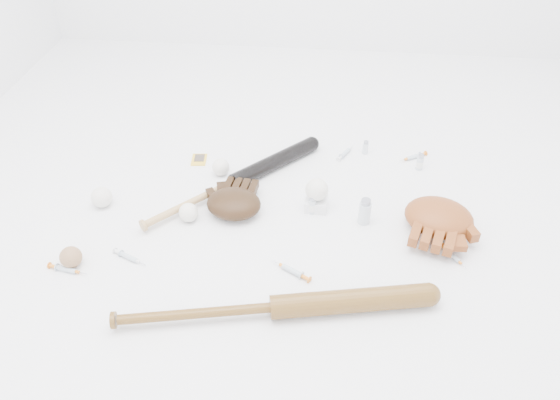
# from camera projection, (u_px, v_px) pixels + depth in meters

# --- Properties ---
(bat_dark) EXTENTS (0.64, 0.66, 0.06)m
(bat_dark) POSITION_uv_depth(u_px,v_px,m) (235.00, 181.00, 2.10)
(bat_dark) COLOR black
(bat_dark) RESTS_ON ground
(bat_wood) EXTENTS (0.99, 0.28, 0.07)m
(bat_wood) POSITION_uv_depth(u_px,v_px,m) (274.00, 307.00, 1.61)
(bat_wood) COLOR brown
(bat_wood) RESTS_ON ground
(glove_dark) EXTENTS (0.26, 0.26, 0.09)m
(glove_dark) POSITION_uv_depth(u_px,v_px,m) (234.00, 203.00, 1.98)
(glove_dark) COLOR black
(glove_dark) RESTS_ON ground
(glove_tan) EXTENTS (0.36, 0.36, 0.10)m
(glove_tan) POSITION_uv_depth(u_px,v_px,m) (439.00, 217.00, 1.91)
(glove_tan) COLOR brown
(glove_tan) RESTS_ON ground
(trading_card) EXTENTS (0.07, 0.09, 0.00)m
(trading_card) POSITION_uv_depth(u_px,v_px,m) (199.00, 160.00, 2.27)
(trading_card) COLOR gold
(trading_card) RESTS_ON ground
(pedestal) EXTENTS (0.08, 0.08, 0.04)m
(pedestal) POSITION_uv_depth(u_px,v_px,m) (316.00, 203.00, 2.01)
(pedestal) COLOR white
(pedestal) RESTS_ON ground
(baseball_on_pedestal) EXTENTS (0.08, 0.08, 0.08)m
(baseball_on_pedestal) POSITION_uv_depth(u_px,v_px,m) (317.00, 190.00, 1.97)
(baseball_on_pedestal) COLOR white
(baseball_on_pedestal) RESTS_ON pedestal
(baseball_left) EXTENTS (0.08, 0.08, 0.08)m
(baseball_left) POSITION_uv_depth(u_px,v_px,m) (102.00, 197.00, 2.01)
(baseball_left) COLOR white
(baseball_left) RESTS_ON ground
(baseball_upper) EXTENTS (0.07, 0.07, 0.07)m
(baseball_upper) POSITION_uv_depth(u_px,v_px,m) (221.00, 167.00, 2.17)
(baseball_upper) COLOR white
(baseball_upper) RESTS_ON ground
(baseball_mid) EXTENTS (0.07, 0.07, 0.07)m
(baseball_mid) POSITION_uv_depth(u_px,v_px,m) (188.00, 213.00, 1.95)
(baseball_mid) COLOR white
(baseball_mid) RESTS_ON ground
(baseball_aged) EXTENTS (0.07, 0.07, 0.07)m
(baseball_aged) POSITION_uv_depth(u_px,v_px,m) (71.00, 257.00, 1.78)
(baseball_aged) COLOR #956B47
(baseball_aged) RESTS_ON ground
(syringe_0) EXTENTS (0.15, 0.09, 0.02)m
(syringe_0) POSITION_uv_depth(u_px,v_px,m) (129.00, 257.00, 1.81)
(syringe_0) COLOR #ADBCC6
(syringe_0) RESTS_ON ground
(syringe_1) EXTENTS (0.16, 0.11, 0.02)m
(syringe_1) POSITION_uv_depth(u_px,v_px,m) (292.00, 271.00, 1.76)
(syringe_1) COLOR #ADBCC6
(syringe_1) RESTS_ON ground
(syringe_2) EXTENTS (0.09, 0.14, 0.02)m
(syringe_2) POSITION_uv_depth(u_px,v_px,m) (345.00, 153.00, 2.29)
(syringe_2) COLOR #ADBCC6
(syringe_2) RESTS_ON ground
(syringe_3) EXTENTS (0.10, 0.13, 0.02)m
(syringe_3) POSITION_uv_depth(u_px,v_px,m) (453.00, 256.00, 1.82)
(syringe_3) COLOR #ADBCC6
(syringe_3) RESTS_ON ground
(syringe_4) EXTENTS (0.14, 0.10, 0.02)m
(syringe_4) POSITION_uv_depth(u_px,v_px,m) (414.00, 157.00, 2.27)
(syringe_4) COLOR #ADBCC6
(syringe_4) RESTS_ON ground
(syringe_5) EXTENTS (0.16, 0.05, 0.02)m
(syringe_5) POSITION_uv_depth(u_px,v_px,m) (66.00, 269.00, 1.77)
(syringe_5) COLOR #ADBCC6
(syringe_5) RESTS_ON ground
(vial_0) EXTENTS (0.03, 0.03, 0.07)m
(vial_0) POSITION_uv_depth(u_px,v_px,m) (420.00, 162.00, 2.20)
(vial_0) COLOR silver
(vial_0) RESTS_ON ground
(vial_1) EXTENTS (0.02, 0.02, 0.06)m
(vial_1) POSITION_uv_depth(u_px,v_px,m) (366.00, 147.00, 2.29)
(vial_1) COLOR silver
(vial_1) RESTS_ON ground
(vial_2) EXTENTS (0.03, 0.03, 0.07)m
(vial_2) POSITION_uv_depth(u_px,v_px,m) (312.00, 205.00, 1.98)
(vial_2) COLOR silver
(vial_2) RESTS_ON ground
(vial_3) EXTENTS (0.04, 0.04, 0.10)m
(vial_3) POSITION_uv_depth(u_px,v_px,m) (365.00, 211.00, 1.93)
(vial_3) COLOR silver
(vial_3) RESTS_ON ground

